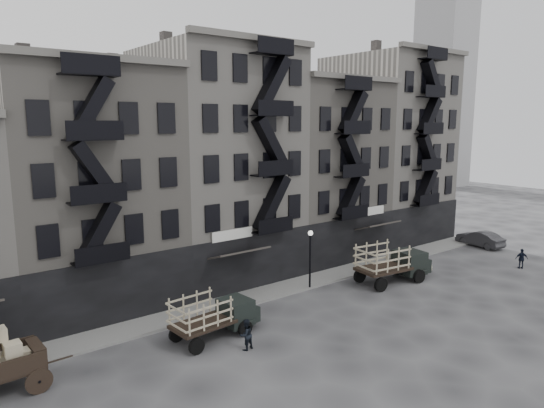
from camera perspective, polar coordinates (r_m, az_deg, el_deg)
ground at (r=31.51m, az=3.57°, el=-12.35°), size 140.00×140.00×0.00m
sidewalk at (r=34.19m, az=-0.65°, el=-10.39°), size 55.00×2.50×0.15m
building_midwest at (r=33.30m, az=-21.14°, el=1.60°), size 10.00×11.35×16.20m
building_center at (r=37.27m, az=-6.35°, el=4.55°), size 10.00×11.35×18.20m
building_mideast at (r=43.41m, az=5.02°, el=3.98°), size 10.00×11.35×16.20m
building_east at (r=50.61m, az=13.44°, el=6.27°), size 10.00×11.35×19.20m
lamp_post at (r=34.35m, az=4.52°, el=-5.57°), size 0.36×0.36×4.28m
stake_truck_west at (r=27.41m, az=-6.87°, el=-12.56°), size 5.28×2.48×2.58m
stake_truck_east at (r=37.06m, az=13.97°, el=-6.41°), size 6.23×3.15×3.01m
car_east at (r=41.38m, az=16.03°, el=-6.36°), size 1.89×3.84×1.26m
car_far at (r=50.44m, az=23.27°, el=-3.77°), size 2.12×4.67×1.49m
pedestrian_mid at (r=26.23m, az=-3.09°, el=-15.09°), size 0.89×0.74×1.67m
policeman at (r=44.39m, az=27.30°, el=-5.74°), size 0.97×0.95×1.64m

